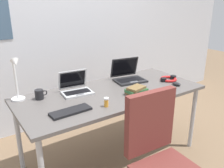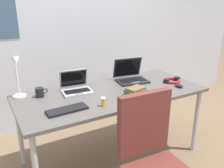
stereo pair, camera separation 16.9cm
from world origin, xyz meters
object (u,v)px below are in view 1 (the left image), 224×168
Objects in this scene: desk_lamp at (16,80)px; pill_bottle at (106,102)px; external_keyboard at (71,111)px; computer_mouse at (176,84)px; headphones at (168,79)px; coffee_mug at (39,94)px; laptop_near_mouse at (128,76)px; laptop_by_keyboard at (76,89)px; cell_phone at (163,93)px; book_stack at (136,90)px.

pill_bottle is (0.57, -0.53, -0.16)m from desk_lamp.
external_keyboard is 1.18m from computer_mouse.
external_keyboard is 1.24m from headphones.
coffee_mug is at bearing -19.22° from desk_lamp.
headphones is 2.71× the size of pill_bottle.
laptop_near_mouse reaches higher than pill_bottle.
laptop_by_keyboard is 1.04m from headphones.
computer_mouse is 1.36m from coffee_mug.
desk_lamp is 0.23m from coffee_mug.
laptop_near_mouse reaches higher than external_keyboard.
pill_bottle is 0.62m from coffee_mug.
headphones is at bearing 3.60° from external_keyboard.
coffee_mug reaches higher than external_keyboard.
pill_bottle is (0.07, -0.43, -0.00)m from laptop_by_keyboard.
coffee_mug is (0.16, -0.06, -0.15)m from desk_lamp.
cell_phone is (1.19, -0.58, -0.19)m from desk_lamp.
headphones is 0.96m from pill_bottle.
pill_bottle is (0.29, -0.07, 0.03)m from external_keyboard.
headphones is at bearing 64.37° from computer_mouse.
cell_phone is at bearing -34.70° from laptop_by_keyboard.
laptop_near_mouse is at bearing -4.57° from desk_lamp.
desk_lamp is 1.16m from laptop_near_mouse.
laptop_near_mouse reaches higher than computer_mouse.
cell_phone is at bearing -84.86° from laptop_near_mouse.
computer_mouse reaches higher than cell_phone.
laptop_by_keyboard is at bearing 56.00° from external_keyboard.
desk_lamp reaches higher than headphones.
desk_lamp is at bearing 175.43° from laptop_near_mouse.
laptop_near_mouse is 0.94m from external_keyboard.
headphones is at bearing 11.51° from pill_bottle.
cell_phone is at bearing -27.01° from coffee_mug.
desk_lamp is 1.21× the size of external_keyboard.
desk_lamp is at bearing 110.67° from cell_phone.
laptop_near_mouse is at bearing 121.09° from computer_mouse.
laptop_by_keyboard is (-0.64, -0.01, -0.00)m from laptop_near_mouse.
laptop_near_mouse is 0.49m from cell_phone.
cell_phone is at bearing -9.46° from external_keyboard.
headphones is (0.06, 0.17, -0.00)m from computer_mouse.
computer_mouse is (0.31, -0.41, -0.03)m from laptop_near_mouse.
desk_lamp is 4.17× the size of computer_mouse.
laptop_near_mouse is 0.45m from headphones.
external_keyboard is 1.65× the size of book_stack.
cell_phone is (-0.27, -0.08, -0.01)m from computer_mouse.
laptop_near_mouse is 1.81× the size of book_stack.
pill_bottle is (-0.57, -0.44, -0.01)m from laptop_near_mouse.
desk_lamp is 0.57m from external_keyboard.
laptop_by_keyboard is 2.21× the size of cell_phone.
desk_lamp is at bearing 154.57° from book_stack.
headphones is at bearing 11.79° from book_stack.
external_keyboard is at bearing 172.01° from computer_mouse.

